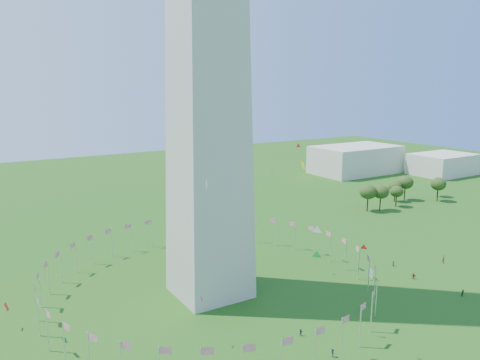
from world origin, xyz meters
The scene contains 5 objects.
flag_ring centered at (0.00, 50.00, 4.50)m, with size 80.24×80.24×9.00m.
gov_building_east_a centered at (150.00, 150.00, 8.00)m, with size 50.00×30.00×16.00m, color beige.
gov_building_east_b centered at (190.00, 120.00, 6.00)m, with size 35.00×25.00×12.00m, color beige.
kites_aloft centered at (16.86, 21.82, 18.25)m, with size 108.24×76.65×41.28m.
tree_line_east centered at (112.78, 85.04, 5.11)m, with size 53.53×15.90×10.95m.
Camera 1 is at (-50.77, -47.47, 51.30)m, focal length 35.00 mm.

